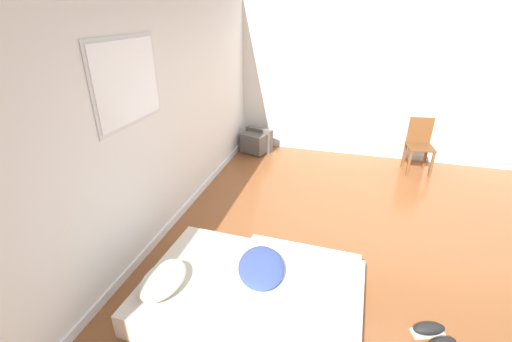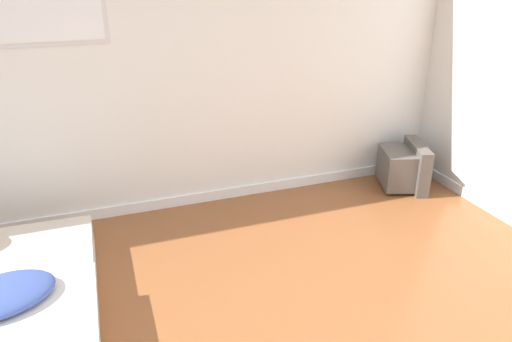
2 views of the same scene
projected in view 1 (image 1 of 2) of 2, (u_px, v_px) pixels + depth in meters
ground_plane at (383, 253)px, 3.69m from camera, size 20.00×20.00×0.00m
wall_back at (164, 119)px, 3.74m from camera, size 7.95×0.08×2.60m
wall_right at (387, 83)px, 5.57m from camera, size 0.08×7.30×2.60m
mattress_bed at (252, 294)px, 2.97m from camera, size 1.35×1.90×0.37m
crt_tv at (256, 142)px, 6.18m from camera, size 0.50×0.57×0.42m
wooden_chair at (420, 141)px, 5.39m from camera, size 0.43×0.43×0.85m
sneaker_pair at (435, 337)px, 2.69m from camera, size 0.35×0.35×0.10m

